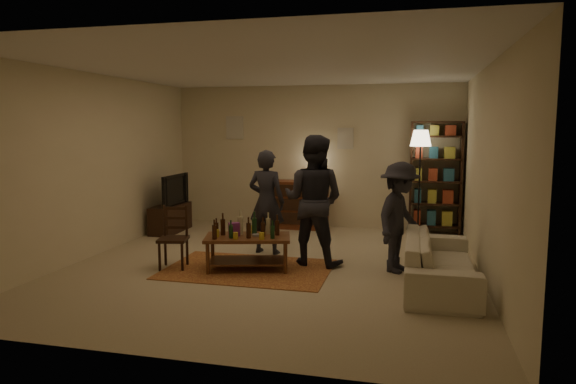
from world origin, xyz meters
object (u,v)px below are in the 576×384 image
(floor_lamp, at_px, (421,146))
(person_right, at_px, (313,200))
(sofa, at_px, (440,261))
(coffee_table, at_px, (247,240))
(bookshelf, at_px, (435,177))
(tv_stand, at_px, (170,211))
(person_left, at_px, (267,202))
(person_by_sofa, at_px, (400,217))
(dining_chair, at_px, (174,235))
(dresser, at_px, (301,203))

(floor_lamp, bearing_deg, person_right, -122.75)
(sofa, relative_size, person_right, 1.15)
(coffee_table, height_order, bookshelf, bookshelf)
(tv_stand, height_order, person_left, person_left)
(tv_stand, xyz_separation_m, sofa, (4.64, -2.20, -0.08))
(floor_lamp, height_order, person_by_sofa, floor_lamp)
(person_by_sofa, bearing_deg, sofa, -112.79)
(coffee_table, relative_size, person_by_sofa, 0.85)
(floor_lamp, height_order, sofa, floor_lamp)
(sofa, distance_m, person_left, 2.76)
(person_by_sofa, bearing_deg, person_right, 107.59)
(floor_lamp, xyz_separation_m, person_by_sofa, (-0.27, -2.36, -0.86))
(dining_chair, height_order, tv_stand, tv_stand)
(dining_chair, relative_size, person_by_sofa, 0.59)
(coffee_table, distance_m, floor_lamp, 3.75)
(tv_stand, distance_m, dresser, 2.43)
(coffee_table, xyz_separation_m, floor_lamp, (2.25, 2.75, 1.18))
(person_left, bearing_deg, tv_stand, -19.68)
(sofa, xyz_separation_m, person_left, (-2.49, 1.08, 0.48))
(sofa, height_order, person_right, person_right)
(bookshelf, bearing_deg, dining_chair, -138.05)
(coffee_table, xyz_separation_m, sofa, (2.49, -0.12, -0.10))
(person_left, bearing_deg, bookshelf, -132.71)
(coffee_table, height_order, tv_stand, tv_stand)
(coffee_table, relative_size, sofa, 0.60)
(person_right, bearing_deg, dining_chair, 28.78)
(person_left, bearing_deg, sofa, 164.14)
(coffee_table, distance_m, person_by_sofa, 2.05)
(floor_lamp, relative_size, person_left, 1.18)
(dresser, distance_m, sofa, 3.93)
(dresser, relative_size, person_by_sofa, 0.93)
(sofa, distance_m, person_by_sofa, 0.83)
(dining_chair, relative_size, sofa, 0.42)
(coffee_table, distance_m, sofa, 2.49)
(person_right, relative_size, person_by_sofa, 1.24)
(dining_chair, height_order, floor_lamp, floor_lamp)
(tv_stand, bearing_deg, person_right, -27.96)
(coffee_table, bearing_deg, bookshelf, 50.35)
(person_right, bearing_deg, dresser, -64.15)
(dresser, relative_size, person_left, 0.86)
(dining_chair, bearing_deg, bookshelf, 29.59)
(floor_lamp, height_order, person_left, floor_lamp)
(tv_stand, height_order, bookshelf, bookshelf)
(person_left, xyz_separation_m, person_right, (0.81, -0.46, 0.12))
(dining_chair, distance_m, person_by_sofa, 3.05)
(dining_chair, bearing_deg, person_right, 6.60)
(tv_stand, height_order, person_right, person_right)
(dresser, relative_size, bookshelf, 0.67)
(bookshelf, relative_size, floor_lamp, 1.08)
(dining_chair, xyz_separation_m, person_left, (1.00, 1.08, 0.34))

